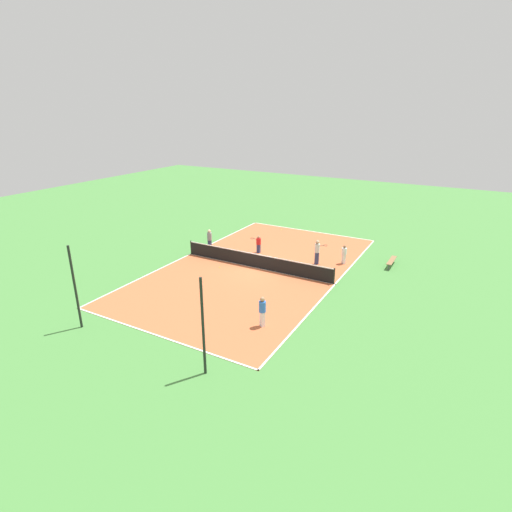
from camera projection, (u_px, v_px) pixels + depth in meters
ground_plane at (256, 268)px, 28.21m from camera, size 80.00×80.00×0.00m
court_surface at (256, 268)px, 28.21m from camera, size 11.71×20.53×0.02m
tennis_net at (256, 260)px, 28.01m from camera, size 11.51×0.10×1.09m
bench at (392, 261)px, 28.44m from camera, size 0.36×2.00×0.45m
player_far_white at (317, 250)px, 28.50m from camera, size 0.92×0.86×1.80m
player_coach_red at (258, 243)px, 30.88m from camera, size 0.96×0.43×1.37m
player_near_white at (344, 253)px, 28.68m from camera, size 0.51×0.51×1.39m
player_near_blue at (262, 310)px, 20.33m from camera, size 0.49×0.49×1.66m
player_baseline_gray at (209, 239)px, 31.30m from camera, size 0.36×0.36×1.71m
tennis_ball_near_net at (220, 267)px, 28.15m from camera, size 0.07×0.07×0.07m
tennis_ball_left_sideline at (281, 230)px, 36.88m from camera, size 0.07×0.07×0.07m
tennis_ball_far_baseline at (303, 231)px, 36.57m from camera, size 0.07×0.07×0.07m
fence_post_back_left at (203, 327)px, 16.26m from camera, size 0.12×0.12×4.45m
fence_post_back_right at (75, 288)px, 19.84m from camera, size 0.12×0.12×4.45m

